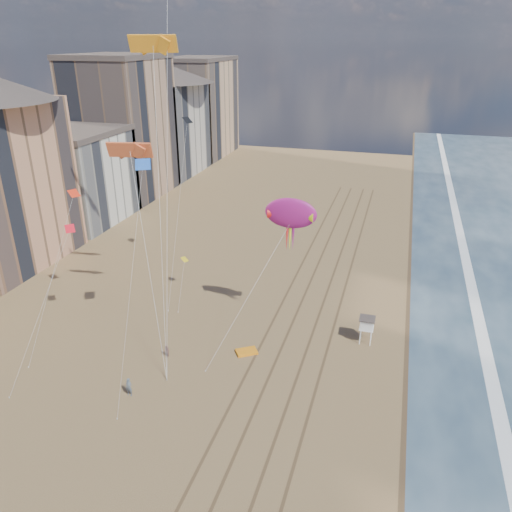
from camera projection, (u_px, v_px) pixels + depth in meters
The scene contains 11 objects.
wet_sand at pixel (442, 299), 66.62m from camera, with size 260.00×260.00×0.00m, color #42301E.
foam at pixel (475, 303), 65.53m from camera, with size 260.00×260.00×0.00m, color white.
tracks at pixel (306, 318), 62.13m from camera, with size 7.68×120.00×0.01m.
buildings at pixel (108, 137), 100.43m from camera, with size 34.72×131.35×29.00m.
lifeguard_stand at pixel (367, 324), 56.26m from camera, with size 1.77×1.77×3.19m.
grounded_kite at pixel (247, 352), 55.30m from camera, with size 2.29×1.45×0.26m, color orange.
show_kite at pixel (291, 214), 53.41m from camera, with size 5.77×5.60×18.56m.
kite_flyer_a at pixel (129, 387), 48.42m from camera, with size 0.70×0.46×1.92m, color #525E6A.
kite_flyer_b at pixel (166, 351), 54.35m from camera, with size 0.70×0.55×1.45m, color brown.
parafoils at pixel (153, 13), 48.24m from camera, with size 9.47×6.47×23.74m.
small_kites at pixel (130, 185), 53.94m from camera, with size 14.71×20.83×18.63m.
Camera 1 is at (11.86, -23.25, 32.20)m, focal length 35.00 mm.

